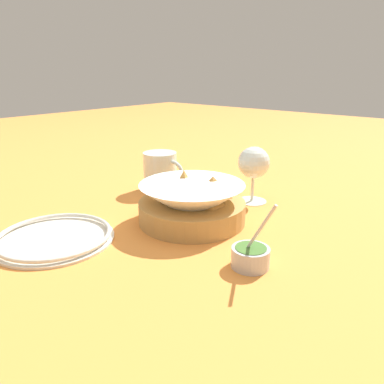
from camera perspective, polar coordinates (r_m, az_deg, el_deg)
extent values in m
plane|color=orange|center=(0.79, 1.95, -4.10)|extent=(4.00, 4.00, 0.00)
cylinder|color=#B2894C|center=(0.77, 0.00, -2.96)|extent=(0.22, 0.22, 0.04)
cone|color=white|center=(0.76, 0.00, -1.55)|extent=(0.21, 0.21, 0.08)
cylinder|color=#3D842D|center=(0.77, 0.00, -2.81)|extent=(0.16, 0.16, 0.01)
pyramid|color=#CC8E42|center=(0.72, 2.70, -1.50)|extent=(0.08, 0.08, 0.05)
pyramid|color=#CC8E42|center=(0.77, 3.17, 0.22)|extent=(0.10, 0.09, 0.06)
pyramid|color=#CC8E42|center=(0.79, -1.23, 1.01)|extent=(0.06, 0.07, 0.07)
pyramid|color=#CC8E42|center=(0.77, -3.47, -0.63)|extent=(0.05, 0.07, 0.05)
pyramid|color=#CC8E42|center=(0.75, 0.00, -0.56)|extent=(0.10, 0.09, 0.05)
cylinder|color=#B7B7BC|center=(0.61, 8.89, -9.81)|extent=(0.06, 0.06, 0.03)
cylinder|color=#42702D|center=(0.60, 8.92, -9.31)|extent=(0.05, 0.05, 0.02)
cylinder|color=#B7B7BC|center=(0.58, 10.01, -6.09)|extent=(0.06, 0.01, 0.10)
cylinder|color=silver|center=(0.90, 9.09, -1.31)|extent=(0.07, 0.07, 0.00)
cylinder|color=silver|center=(0.89, 9.19, 0.62)|extent=(0.01, 0.01, 0.06)
sphere|color=silver|center=(0.87, 9.40, 4.46)|extent=(0.07, 0.07, 0.07)
sphere|color=#E5B77F|center=(0.87, 9.36, 3.88)|extent=(0.05, 0.05, 0.05)
cylinder|color=silver|center=(0.96, -4.87, 3.18)|extent=(0.09, 0.09, 0.10)
cylinder|color=gold|center=(0.97, -4.85, 2.51)|extent=(0.07, 0.07, 0.07)
torus|color=silver|center=(0.93, -2.82, 2.81)|extent=(0.07, 0.01, 0.07)
cylinder|color=silver|center=(0.73, -20.20, -6.66)|extent=(0.21, 0.21, 0.01)
torus|color=silver|center=(0.73, -20.25, -6.19)|extent=(0.20, 0.20, 0.01)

